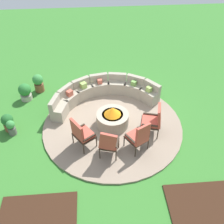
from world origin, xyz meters
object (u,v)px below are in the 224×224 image
object	(u,v)px
potted_plant_3	(25,92)
potted_plant_2	(38,82)
lounge_chair_back_right	(154,120)
potted_plant_0	(8,122)
fire_pit	(112,118)
lounge_chair_front_right	(109,143)
lounge_chair_back_left	(139,137)
curved_stone_bench	(102,93)
potted_plant_1	(11,127)
lounge_chair_front_left	(81,133)

from	to	relation	value
potted_plant_3	potted_plant_2	bearing A→B (deg)	49.98
lounge_chair_back_right	potted_plant_0	xyz separation A→B (m)	(-4.75, 0.58, -0.27)
fire_pit	lounge_chair_front_right	xyz separation A→B (m)	(-0.22, -1.34, 0.26)
lounge_chair_back_left	potted_plant_3	bearing A→B (deg)	110.82
potted_plant_0	potted_plant_3	xyz separation A→B (m)	(0.29, 1.65, 0.01)
fire_pit	curved_stone_bench	distance (m)	1.45
curved_stone_bench	lounge_chair_back_right	distance (m)	2.46
curved_stone_bench	lounge_chair_front_right	distance (m)	2.78
curved_stone_bench	lounge_chair_back_left	size ratio (longest dim) A/B	3.61
potted_plant_2	potted_plant_3	size ratio (longest dim) A/B	1.08
lounge_chair_back_right	potted_plant_1	distance (m)	4.64
curved_stone_bench	potted_plant_2	size ratio (longest dim) A/B	5.38
lounge_chair_back_left	potted_plant_1	size ratio (longest dim) A/B	1.98
potted_plant_3	potted_plant_1	bearing A→B (deg)	-94.44
potted_plant_0	curved_stone_bench	bearing A→B (deg)	22.34
lounge_chair_front_right	lounge_chair_back_right	xyz separation A→B (m)	(1.50, 0.86, 0.00)
potted_plant_3	potted_plant_0	bearing A→B (deg)	-99.82
lounge_chair_back_left	lounge_chair_back_right	xyz separation A→B (m)	(0.59, 0.70, -0.00)
lounge_chair_front_left	lounge_chair_back_left	bearing A→B (deg)	45.27
curved_stone_bench	potted_plant_0	xyz separation A→B (m)	(-3.21, -1.32, -0.03)
lounge_chair_back_left	fire_pit	bearing A→B (deg)	88.22
lounge_chair_back_left	potted_plant_2	xyz separation A→B (m)	(-3.44, 3.46, -0.22)
potted_plant_3	curved_stone_bench	bearing A→B (deg)	-6.49
lounge_chair_back_left	lounge_chair_front_right	bearing A→B (deg)	158.01
lounge_chair_back_left	potted_plant_3	xyz separation A→B (m)	(-3.87, 2.94, -0.26)
lounge_chair_front_right	lounge_chair_back_left	distance (m)	0.92
fire_pit	lounge_chair_front_right	size ratio (longest dim) A/B	1.01
fire_pit	potted_plant_1	world-z (taller)	fire_pit
fire_pit	lounge_chair_back_left	size ratio (longest dim) A/B	0.99
potted_plant_2	fire_pit	bearing A→B (deg)	-39.71
curved_stone_bench	potted_plant_1	distance (m)	3.44
lounge_chair_back_left	lounge_chair_back_right	size ratio (longest dim) A/B	1.02
lounge_chair_front_right	potted_plant_1	size ratio (longest dim) A/B	1.93
lounge_chair_back_left	potted_plant_2	distance (m)	4.88
lounge_chair_front_left	lounge_chair_back_right	world-z (taller)	lounge_chair_front_left
potted_plant_0	potted_plant_2	distance (m)	2.29
lounge_chair_front_right	potted_plant_1	world-z (taller)	lounge_chair_front_right
curved_stone_bench	potted_plant_3	xyz separation A→B (m)	(-2.93, 0.33, -0.02)
potted_plant_0	fire_pit	bearing A→B (deg)	-1.81
potted_plant_1	potted_plant_3	size ratio (longest dim) A/B	0.81
curved_stone_bench	potted_plant_0	size ratio (longest dim) A/B	6.26
curved_stone_bench	potted_plant_1	xyz separation A→B (m)	(-3.07, -1.54, -0.08)
fire_pit	potted_plant_3	distance (m)	3.64
curved_stone_bench	fire_pit	bearing A→B (deg)	-79.53
lounge_chair_front_left	fire_pit	bearing A→B (deg)	95.94
lounge_chair_front_left	lounge_chair_back_right	xyz separation A→B (m)	(2.29, 0.42, -0.01)
lounge_chair_back_left	potted_plant_3	distance (m)	4.87
lounge_chair_front_left	potted_plant_3	world-z (taller)	lounge_chair_front_left
lounge_chair_front_left	potted_plant_2	world-z (taller)	lounge_chair_front_left
lounge_chair_back_left	potted_plant_0	size ratio (longest dim) A/B	1.73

